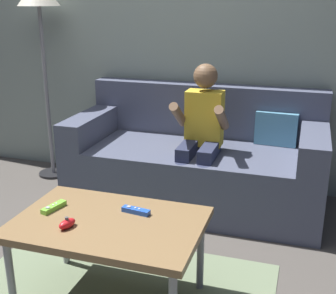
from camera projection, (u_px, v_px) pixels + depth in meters
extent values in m
cube|color=gray|center=(181.00, 22.00, 3.34)|extent=(4.80, 0.05, 2.50)
cube|color=#474C60|center=(195.00, 175.00, 3.20)|extent=(1.75, 0.80, 0.43)
cube|color=#474C60|center=(206.00, 110.00, 3.36)|extent=(1.75, 0.16, 0.39)
cube|color=#474C60|center=(93.00, 125.00, 3.33)|extent=(0.18, 0.80, 0.19)
cube|color=#474C60|center=(314.00, 145.00, 2.88)|extent=(0.18, 0.80, 0.19)
cube|color=teal|center=(277.00, 128.00, 3.16)|extent=(0.30, 0.15, 0.24)
cylinder|color=#282D47|center=(181.00, 194.00, 2.89)|extent=(0.08, 0.08, 0.43)
cylinder|color=#282D47|center=(203.00, 197.00, 2.85)|extent=(0.08, 0.08, 0.43)
cube|color=#282D47|center=(188.00, 150.00, 2.95)|extent=(0.09, 0.30, 0.09)
cube|color=#282D47|center=(209.00, 152.00, 2.91)|extent=(0.09, 0.30, 0.09)
cube|color=gold|center=(204.00, 118.00, 3.00)|extent=(0.24, 0.14, 0.37)
cylinder|color=brown|center=(179.00, 115.00, 2.91)|extent=(0.06, 0.27, 0.21)
cylinder|color=brown|center=(222.00, 118.00, 2.83)|extent=(0.06, 0.27, 0.21)
sphere|color=brown|center=(206.00, 76.00, 2.91)|extent=(0.16, 0.16, 0.16)
cube|color=brown|center=(108.00, 224.00, 2.06)|extent=(0.87, 0.57, 0.04)
cylinder|color=gray|center=(11.00, 279.00, 2.03)|extent=(0.04, 0.04, 0.41)
cylinder|color=gray|center=(64.00, 230.00, 2.46)|extent=(0.04, 0.04, 0.41)
cylinder|color=gray|center=(200.00, 253.00, 2.24)|extent=(0.04, 0.04, 0.41)
cube|color=#72C638|center=(54.00, 207.00, 2.16)|extent=(0.07, 0.14, 0.02)
cylinder|color=#99999E|center=(48.00, 208.00, 2.13)|extent=(0.02, 0.02, 0.00)
cylinder|color=silver|center=(53.00, 205.00, 2.16)|extent=(0.01, 0.01, 0.00)
cylinder|color=silver|center=(56.00, 203.00, 2.17)|extent=(0.01, 0.01, 0.00)
ellipsoid|color=red|center=(67.00, 224.00, 1.99)|extent=(0.07, 0.10, 0.04)
cylinder|color=#4C4C51|center=(67.00, 218.00, 1.98)|extent=(0.02, 0.02, 0.01)
cube|color=blue|center=(136.00, 211.00, 2.13)|extent=(0.14, 0.05, 0.02)
cylinder|color=#99999E|center=(129.00, 207.00, 2.14)|extent=(0.02, 0.02, 0.00)
cylinder|color=silver|center=(135.00, 208.00, 2.12)|extent=(0.01, 0.01, 0.00)
cylinder|color=silver|center=(139.00, 209.00, 2.12)|extent=(0.01, 0.01, 0.00)
cylinder|color=black|center=(54.00, 173.00, 3.79)|extent=(0.24, 0.24, 0.02)
cylinder|color=slate|center=(47.00, 94.00, 3.57)|extent=(0.03, 0.03, 1.34)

